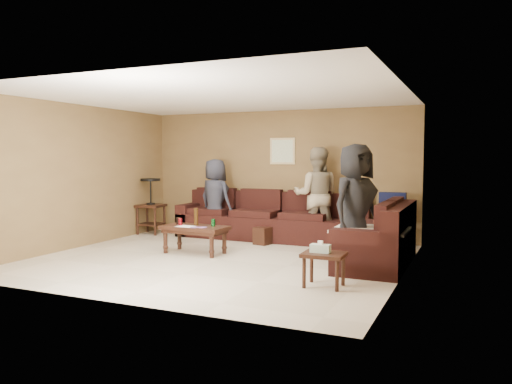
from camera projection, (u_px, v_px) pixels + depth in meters
room at (219, 152)px, 7.61m from camera, size 5.60×5.50×2.50m
sectional_sofa at (301, 229)px, 8.76m from camera, size 4.65×2.90×0.97m
coffee_table at (195, 230)px, 8.18m from camera, size 1.11×0.59×0.74m
end_table_left at (151, 205)px, 10.28m from camera, size 0.56×0.56×1.14m
side_table_right at (323, 257)px, 6.07m from camera, size 0.51×0.42×0.56m
waste_bin at (263, 236)px, 9.03m from camera, size 0.31×0.31×0.31m
wall_art at (282, 151)px, 9.82m from camera, size 0.52×0.04×0.52m
person_left at (215, 198)px, 9.81m from camera, size 0.86×0.68×1.55m
person_middle at (316, 195)px, 9.16m from camera, size 0.99×0.85×1.77m
person_right at (355, 206)px, 7.05m from camera, size 0.87×1.02×1.77m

